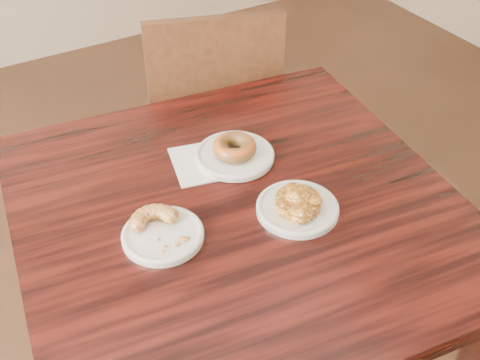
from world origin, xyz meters
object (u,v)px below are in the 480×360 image
chair_far (209,126)px  cruller_fragment (162,227)px  glazed_donut (235,147)px  cafe_table (239,320)px  apple_fritter (298,201)px

chair_far → cruller_fragment: 0.88m
chair_far → glazed_donut: size_ratio=9.37×
cafe_table → glazed_donut: size_ratio=9.03×
glazed_donut → cafe_table: bearing=-117.2°
chair_far → apple_fritter: (-0.19, -0.75, 0.33)m
apple_fritter → cruller_fragment: bearing=165.9°
glazed_donut → chair_far: bearing=68.5°
glazed_donut → cruller_fragment: (-0.24, -0.14, -0.01)m
chair_far → glazed_donut: bearing=87.2°
cafe_table → apple_fritter: (0.09, -0.08, 0.40)m
cafe_table → cruller_fragment: size_ratio=7.80×
apple_fritter → cruller_fragment: same height
chair_far → cafe_table: bearing=86.0°
cafe_table → chair_far: 0.73m
apple_fritter → cafe_table: bearing=139.6°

